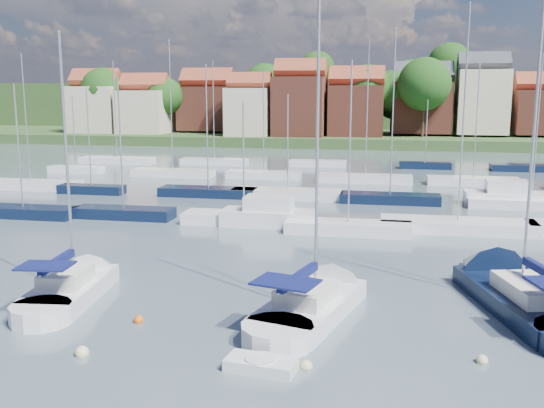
# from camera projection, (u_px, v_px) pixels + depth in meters

# --- Properties ---
(ground) EXTENTS (260.00, 260.00, 0.00)m
(ground) POSITION_uv_depth(u_px,v_px,m) (356.00, 187.00, 63.31)
(ground) COLOR #42515A
(ground) RESTS_ON ground
(sailboat_left) EXTENTS (3.73, 10.18, 13.60)m
(sailboat_left) POSITION_uv_depth(u_px,v_px,m) (79.00, 285.00, 30.03)
(sailboat_left) COLOR silver
(sailboat_left) RESTS_ON ground
(sailboat_centre) EXTENTS (5.63, 11.43, 15.04)m
(sailboat_centre) POSITION_uv_depth(u_px,v_px,m) (321.00, 299.00, 27.91)
(sailboat_centre) COLOR silver
(sailboat_centre) RESTS_ON ground
(sailboat_navy) EXTENTS (7.18, 14.45, 19.24)m
(sailboat_navy) POSITION_uv_depth(u_px,v_px,m) (508.00, 289.00, 29.49)
(sailboat_navy) COLOR black
(sailboat_navy) RESTS_ON ground
(tender) EXTENTS (2.65, 1.50, 0.54)m
(tender) POSITION_uv_depth(u_px,v_px,m) (261.00, 365.00, 21.55)
(tender) COLOR silver
(tender) RESTS_ON ground
(buoy_b) EXTENTS (0.53, 0.53, 0.53)m
(buoy_b) POSITION_uv_depth(u_px,v_px,m) (82.00, 355.00, 22.81)
(buoy_b) COLOR beige
(buoy_b) RESTS_ON ground
(buoy_c) EXTENTS (0.44, 0.44, 0.44)m
(buoy_c) POSITION_uv_depth(u_px,v_px,m) (139.00, 322.00, 26.09)
(buoy_c) COLOR #D85914
(buoy_c) RESTS_ON ground
(buoy_d) EXTENTS (0.43, 0.43, 0.43)m
(buoy_d) POSITION_uv_depth(u_px,v_px,m) (307.00, 369.00, 21.72)
(buoy_d) COLOR beige
(buoy_d) RESTS_ON ground
(buoy_e) EXTENTS (0.53, 0.53, 0.53)m
(buoy_e) POSITION_uv_depth(u_px,v_px,m) (358.00, 290.00, 30.33)
(buoy_e) COLOR #D85914
(buoy_e) RESTS_ON ground
(buoy_f) EXTENTS (0.43, 0.43, 0.43)m
(buoy_f) POSITION_uv_depth(u_px,v_px,m) (482.00, 363.00, 22.18)
(buoy_f) COLOR beige
(buoy_f) RESTS_ON ground
(marina_field) EXTENTS (79.62, 41.41, 15.93)m
(marina_field) POSITION_uv_depth(u_px,v_px,m) (373.00, 191.00, 58.19)
(marina_field) COLOR silver
(marina_field) RESTS_ON ground
(far_shore_town) EXTENTS (212.46, 90.00, 22.27)m
(far_shore_town) POSITION_uv_depth(u_px,v_px,m) (387.00, 113.00, 151.51)
(far_shore_town) COLOR #375329
(far_shore_town) RESTS_ON ground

